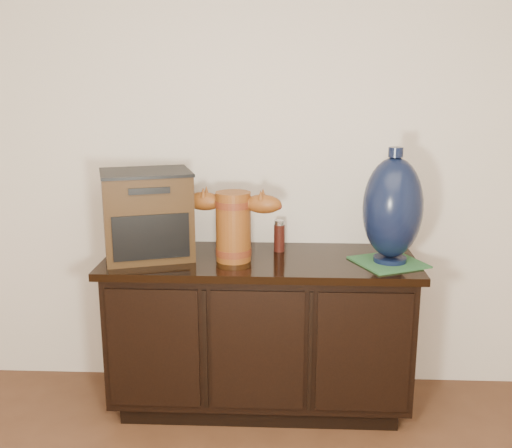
{
  "coord_description": "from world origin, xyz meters",
  "views": [
    {
      "loc": [
        0.1,
        -0.47,
        1.58
      ],
      "look_at": [
        -0.02,
        2.18,
        0.93
      ],
      "focal_mm": 42.0,
      "sensor_mm": 36.0,
      "label": 1
    }
  ],
  "objects_px": {
    "sideboard": "(260,330)",
    "spray_can": "(279,236)",
    "terracotta_vessel": "(233,222)",
    "tv_radio": "(147,214)",
    "lamp_base": "(393,208)"
  },
  "relations": [
    {
      "from": "sideboard",
      "to": "spray_can",
      "type": "distance_m",
      "value": 0.47
    },
    {
      "from": "spray_can",
      "to": "sideboard",
      "type": "bearing_deg",
      "value": -126.97
    },
    {
      "from": "terracotta_vessel",
      "to": "tv_radio",
      "type": "xyz_separation_m",
      "value": [
        -0.41,
        0.04,
        0.02
      ]
    },
    {
      "from": "spray_can",
      "to": "lamp_base",
      "type": "bearing_deg",
      "value": -18.91
    },
    {
      "from": "spray_can",
      "to": "terracotta_vessel",
      "type": "bearing_deg",
      "value": -142.4
    },
    {
      "from": "sideboard",
      "to": "lamp_base",
      "type": "bearing_deg",
      "value": -5.25
    },
    {
      "from": "sideboard",
      "to": "terracotta_vessel",
      "type": "distance_m",
      "value": 0.56
    },
    {
      "from": "lamp_base",
      "to": "spray_can",
      "type": "relative_size",
      "value": 3.37
    },
    {
      "from": "terracotta_vessel",
      "to": "lamp_base",
      "type": "xyz_separation_m",
      "value": [
        0.72,
        -0.01,
        0.07
      ]
    },
    {
      "from": "sideboard",
      "to": "spray_can",
      "type": "bearing_deg",
      "value": 53.03
    },
    {
      "from": "sideboard",
      "to": "lamp_base",
      "type": "xyz_separation_m",
      "value": [
        0.6,
        -0.05,
        0.62
      ]
    },
    {
      "from": "sideboard",
      "to": "tv_radio",
      "type": "relative_size",
      "value": 3.0
    },
    {
      "from": "tv_radio",
      "to": "lamp_base",
      "type": "height_order",
      "value": "lamp_base"
    },
    {
      "from": "terracotta_vessel",
      "to": "lamp_base",
      "type": "relative_size",
      "value": 0.88
    },
    {
      "from": "tv_radio",
      "to": "sideboard",
      "type": "bearing_deg",
      "value": -17.95
    }
  ]
}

